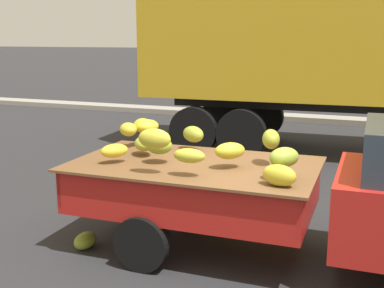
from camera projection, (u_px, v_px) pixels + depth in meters
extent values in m
plane|color=#28282B|center=(256.00, 267.00, 5.65)|extent=(220.00, 220.00, 0.00)
cube|color=gray|center=(339.00, 120.00, 15.20)|extent=(80.00, 0.80, 0.16)
cube|color=#B21E19|center=(194.00, 203.00, 6.09)|extent=(2.85, 1.69, 0.08)
cube|color=#B21E19|center=(214.00, 167.00, 6.77)|extent=(2.83, 0.09, 0.44)
cube|color=#B21E19|center=(169.00, 202.00, 5.30)|extent=(2.83, 0.09, 0.44)
cube|color=#B21E19|center=(310.00, 195.00, 5.56)|extent=(0.07, 1.65, 0.44)
cube|color=#B21E19|center=(96.00, 172.00, 6.51)|extent=(0.07, 1.65, 0.44)
cube|color=#B21914|center=(215.00, 169.00, 6.80)|extent=(2.71, 0.05, 0.07)
cube|color=brown|center=(194.00, 164.00, 5.98)|extent=(2.97, 1.81, 0.03)
ellipsoid|color=gold|center=(128.00, 129.00, 6.78)|extent=(0.35, 0.34, 0.19)
ellipsoid|color=#8CA432|center=(284.00, 157.00, 5.24)|extent=(0.41, 0.43, 0.21)
ellipsoid|color=gold|center=(154.00, 139.00, 5.40)|extent=(0.38, 0.21, 0.23)
ellipsoid|color=yellow|center=(114.00, 151.00, 5.94)|extent=(0.36, 0.38, 0.17)
ellipsoid|color=yellow|center=(148.00, 126.00, 6.84)|extent=(0.40, 0.41, 0.19)
ellipsoid|color=#9BA930|center=(193.00, 134.00, 6.62)|extent=(0.40, 0.35, 0.22)
ellipsoid|color=olive|center=(159.00, 146.00, 5.93)|extent=(0.37, 0.33, 0.20)
ellipsoid|color=gold|center=(230.00, 151.00, 5.69)|extent=(0.42, 0.41, 0.19)
ellipsoid|color=gold|center=(143.00, 126.00, 6.86)|extent=(0.34, 0.32, 0.21)
ellipsoid|color=gold|center=(279.00, 175.00, 5.03)|extent=(0.40, 0.28, 0.22)
ellipsoid|color=#A2AD30|center=(144.00, 144.00, 6.33)|extent=(0.41, 0.44, 0.18)
ellipsoid|color=gold|center=(189.00, 156.00, 5.35)|extent=(0.36, 0.19, 0.16)
ellipsoid|color=#97A12A|center=(271.00, 139.00, 5.83)|extent=(0.30, 0.38, 0.23)
cylinder|color=black|center=(192.00, 200.00, 6.98)|extent=(0.64, 0.21, 0.64)
cylinder|color=black|center=(142.00, 243.00, 5.53)|extent=(0.64, 0.21, 0.64)
cylinder|color=black|center=(262.00, 117.00, 12.86)|extent=(1.09, 0.35, 1.08)
cylinder|color=black|center=(241.00, 134.00, 10.64)|extent=(1.09, 0.35, 1.08)
cylinder|color=black|center=(222.00, 115.00, 13.20)|extent=(1.09, 0.35, 1.08)
cylinder|color=black|center=(194.00, 131.00, 10.98)|extent=(1.09, 0.35, 1.08)
ellipsoid|color=olive|center=(85.00, 241.00, 6.14)|extent=(0.24, 0.36, 0.20)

